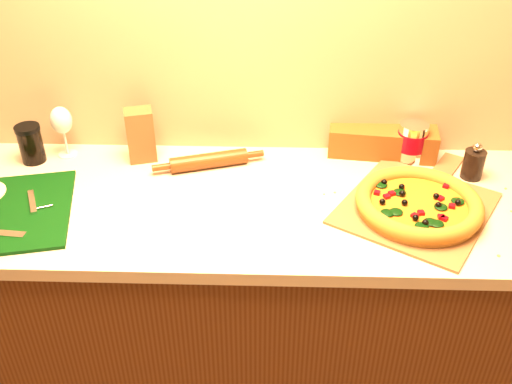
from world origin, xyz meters
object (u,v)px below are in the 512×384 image
Objects in this scene: coffee_canister at (412,142)px; wine_glass at (61,122)px; pepper_grinder at (473,163)px; rolling_pin at (209,161)px; pizza_peel at (418,205)px; pizza at (418,204)px; cutting_board at (20,212)px; dark_jar at (31,144)px.

coffee_canister is 0.75× the size of wine_glass.
pepper_grinder is at bearing -4.43° from wine_glass.
wine_glass is at bearing -179.89° from coffee_canister.
wine_glass is at bearing 172.03° from rolling_pin.
pepper_grinder is 0.85m from rolling_pin.
rolling_pin is at bearing -7.97° from wine_glass.
pizza_peel is 1.68× the size of pizza.
pizza reaches higher than rolling_pin.
pepper_grinder is at bearing -2.52° from cutting_board.
coffee_canister is at bearing 3.68° from cutting_board.
wine_glass reaches higher than rolling_pin.
pizza reaches higher than pizza_peel.
pepper_grinder is at bearing -2.36° from rolling_pin.
dark_jar reaches higher than pizza.
pizza is at bearing -10.64° from cutting_board.
pizza is 0.30m from pepper_grinder.
pepper_grinder is 0.94× the size of coffee_canister.
dark_jar is at bearing -177.87° from coffee_canister.
pizza is 1.17m from cutting_board.
wine_glass reaches higher than cutting_board.
dark_jar is (-1.23, 0.26, 0.03)m from pizza.
cutting_board is (-1.18, -0.07, 0.00)m from pizza_peel.
coffee_canister reaches higher than pizza.
wine_glass is at bearing 24.16° from dark_jar.
coffee_canister is (0.03, 0.28, 0.07)m from pizza_peel.
rolling_pin is 0.68m from coffee_canister.
pizza is (-0.01, -0.03, 0.03)m from pizza_peel.
pizza is at bearing -20.62° from rolling_pin.
pizza_peel is 4.62× the size of coffee_canister.
pizza_peel is 3.46× the size of wine_glass.
dark_jar is at bearing -158.35° from pizza_peel.
pizza_peel is 1.27m from dark_jar.
cutting_board is at bearing -178.19° from pizza.
coffee_canister is at bearing 83.39° from pizza.
pizza_peel is at bearing -95.53° from coffee_canister.
pepper_grinder is 0.21m from coffee_canister.
pizza reaches higher than cutting_board.
dark_jar is (-1.24, 0.23, 0.06)m from pizza_peel.
cutting_board is at bearing -163.87° from coffee_canister.
coffee_canister is (0.04, 0.31, 0.04)m from pizza.
pizza_peel is 1.18m from cutting_board.
pizza_peel is 0.68m from rolling_pin.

